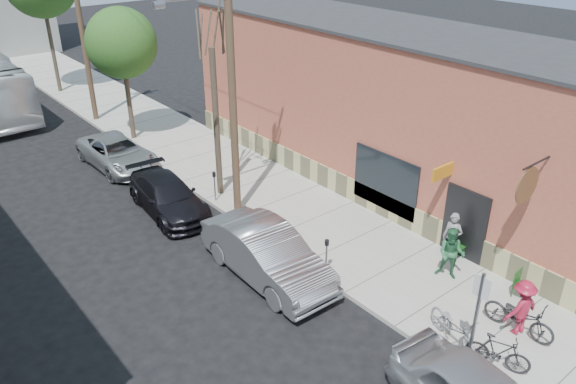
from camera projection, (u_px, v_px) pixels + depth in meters
ground at (295, 324)px, 16.09m from camera, size 120.00×120.00×0.00m
sidewalk at (212, 163)px, 26.02m from camera, size 4.50×58.00×0.15m
cafe_building at (384, 107)px, 23.11m from camera, size 6.60×20.20×6.61m
sign_post at (477, 311)px, 13.75m from camera, size 0.07×0.45×2.80m
parking_meter_near at (327, 251)px, 17.69m from camera, size 0.14×0.14×1.24m
parking_meter_far at (215, 182)px, 22.14m from camera, size 0.14×0.14×1.24m
utility_pole_near at (230, 78)px, 19.35m from camera, size 3.57×0.28×10.00m
utility_pole_far at (81, 23)px, 28.83m from camera, size 1.80×0.28×10.00m
tree_bare at (216, 124)px, 21.82m from camera, size 0.24×0.24×5.95m
tree_leafy_mid at (121, 43)px, 26.51m from camera, size 3.36×3.36×6.45m
patio_chair_a at (456, 247)px, 18.64m from camera, size 0.53×0.53×0.88m
patio_chair_b at (523, 286)px, 16.73m from camera, size 0.55×0.55×0.88m
patron_grey at (452, 237)px, 18.34m from camera, size 0.54×0.71×1.75m
patron_green at (451, 254)px, 17.50m from camera, size 0.94×1.04×1.74m
cyclist at (522, 308)px, 15.19m from camera, size 1.19×0.85×1.67m
cyclist_bike at (519, 317)px, 15.34m from camera, size 0.89×2.05×1.05m
parked_bike_a at (498, 352)px, 14.16m from camera, size 1.07×1.67×0.98m
parked_bike_b at (453, 328)px, 14.95m from camera, size 1.29×2.07×1.03m
car_1 at (267, 254)px, 17.76m from camera, size 1.94×5.26×1.72m
car_2 at (168, 196)px, 21.70m from camera, size 2.35×4.86×1.36m
car_3 at (117, 153)px, 25.51m from camera, size 2.36×4.91×1.35m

